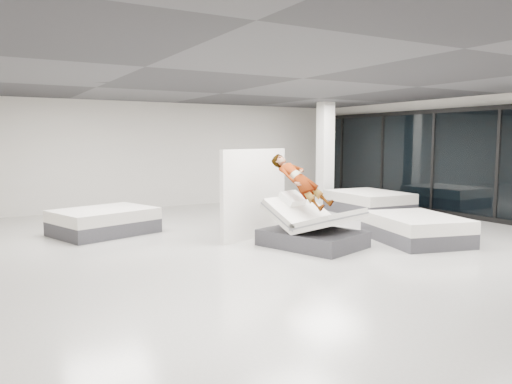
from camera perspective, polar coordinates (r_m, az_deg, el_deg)
room at (r=9.47m, az=5.31°, el=3.14°), size 14.00×14.04×3.20m
hero_bed at (r=9.75m, az=6.49°, el=-4.21°), size 1.84×2.13×1.05m
person at (r=9.83m, az=5.10°, el=0.29°), size 0.92×1.38×1.40m
remote at (r=9.82m, az=7.49°, el=-0.69°), size 0.09×0.15×0.08m
divider_panel at (r=10.49m, az=-0.17°, el=-0.19°), size 1.95×0.86×1.87m
flat_bed_right_far at (r=14.48m, az=12.74°, el=-1.16°), size 1.77×2.28×0.60m
flat_bed_right_near at (r=10.65m, az=17.83°, el=-4.02°), size 1.92×2.27×0.54m
flat_bed_left_far at (r=11.48m, az=-17.00°, el=-3.24°), size 2.38×2.05×0.55m
column at (r=15.47m, az=7.90°, el=4.21°), size 0.40×0.40×3.20m
storefront_glazing at (r=13.74m, az=25.93°, el=2.82°), size 0.12×13.40×2.92m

